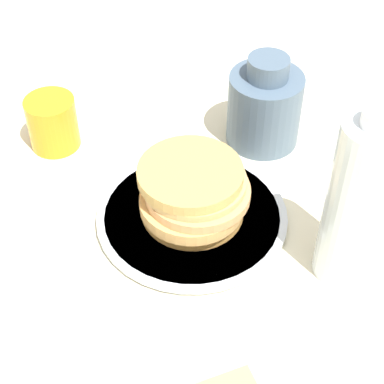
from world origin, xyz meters
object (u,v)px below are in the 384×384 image
at_px(pancake_stack, 193,194).
at_px(water_bottle_near, 358,203).
at_px(juice_glass, 53,123).
at_px(cream_jug, 265,106).
at_px(plate, 192,216).

relative_size(pancake_stack, water_bottle_near, 0.61).
bearing_deg(water_bottle_near, juice_glass, -70.27).
distance_m(cream_jug, water_bottle_near, 0.28).
xyz_separation_m(pancake_stack, cream_jug, (-0.20, -0.07, 0.01)).
distance_m(pancake_stack, water_bottle_near, 0.22).
bearing_deg(pancake_stack, juice_glass, -76.31).
height_order(plate, pancake_stack, pancake_stack).
bearing_deg(cream_jug, water_bottle_near, 68.67).
bearing_deg(pancake_stack, cream_jug, -160.28).
relative_size(pancake_stack, cream_jug, 1.04).
xyz_separation_m(pancake_stack, water_bottle_near, (-0.10, 0.18, 0.07)).
xyz_separation_m(plate, juice_glass, (0.06, -0.26, 0.03)).
bearing_deg(juice_glass, water_bottle_near, 109.73).
bearing_deg(pancake_stack, plate, -52.38).
height_order(juice_glass, water_bottle_near, water_bottle_near).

